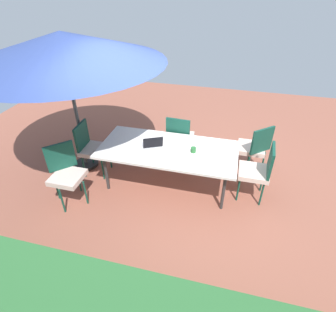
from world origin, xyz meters
The scene contains 10 objects.
ground_plane centered at (0.00, 0.00, -0.01)m, with size 10.00×10.00×0.02m, color #935442.
dining_table centered at (0.00, 0.00, 0.69)m, with size 2.23×1.06×0.74m.
patio_umbrella centered at (1.67, -0.15, 2.17)m, with size 3.15×3.15×2.40m.
chair_northeast centered at (1.44, 0.76, 0.55)m, with size 0.59×0.59×0.98m.
chair_southwest centered at (-1.39, -0.71, 0.55)m, with size 0.59×0.59×0.98m.
chair_east centered at (1.40, 0.00, 0.55)m, with size 0.47×0.46×0.98m.
chair_south centered at (-0.04, -0.74, 0.55)m, with size 0.46×0.47×0.98m.
chair_west centered at (-1.45, -0.03, 0.55)m, with size 0.47×0.46×0.98m.
laptop centered at (0.26, 0.00, 0.78)m, with size 0.40×0.36×0.21m.
cup centered at (-0.41, 0.00, 0.78)m, with size 0.08×0.08×0.08m, color #286B33.
Camera 1 is at (-0.91, 3.58, 3.11)m, focal length 29.01 mm.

